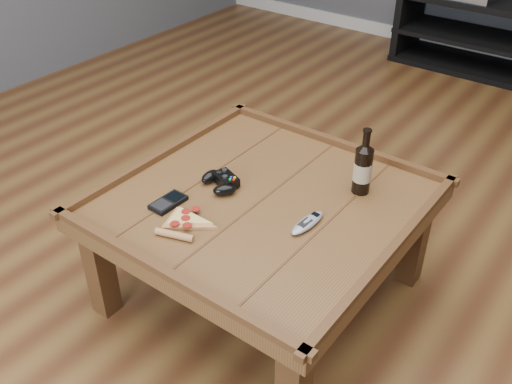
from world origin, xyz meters
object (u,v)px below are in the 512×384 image
Objects in this scene: coffee_table at (263,213)px; pizza_slice at (184,222)px; beer_bottle at (363,167)px; media_console at (499,39)px; remote_control at (307,223)px; smartphone at (168,202)px; game_controller at (221,181)px.

pizza_slice is (-0.12, -0.27, 0.07)m from coffee_table.
beer_bottle reaches higher than pizza_slice.
media_console is 2.80m from remote_control.
media_console is 5.67× the size of beer_bottle.
pizza_slice reaches higher than smartphone.
remote_control is (0.45, 0.19, 0.00)m from smartphone.
smartphone is at bearing -136.33° from beer_bottle.
beer_bottle is at bearing 45.37° from smartphone.
coffee_table is 0.22m from remote_control.
remote_control is at bearing 18.81° from game_controller.
pizza_slice is 0.13m from smartphone.
smartphone is (-0.07, -0.19, -0.01)m from game_controller.
pizza_slice and remote_control have the same top height.
beer_bottle is at bearing 44.88° from coffee_table.
remote_control is (0.33, 0.24, 0.00)m from pizza_slice.
smartphone is at bearing -94.65° from media_console.
beer_bottle is at bearing 36.36° from pizza_slice.
game_controller is at bearing -170.53° from coffee_table.
media_console is at bearing 69.51° from pizza_slice.
coffee_table is at bearing 29.40° from game_controller.
smartphone is 0.81× the size of remote_control.
media_console is 10.70× the size of smartphone.
coffee_table reaches higher than pizza_slice.
remote_control is (0.37, -0.01, -0.01)m from game_controller.
remote_control is at bearing -85.79° from media_console.
beer_bottle is 1.49× the size of game_controller.
coffee_table is at bearing -135.12° from beer_bottle.
coffee_table is at bearing 47.77° from pizza_slice.
coffee_table is 0.30m from pizza_slice.
beer_bottle is (0.25, -2.50, 0.30)m from media_console.
game_controller reaches higher than coffee_table.
remote_control is at bearing -9.71° from coffee_table.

